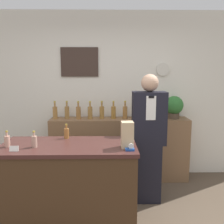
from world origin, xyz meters
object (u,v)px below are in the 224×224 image
at_px(potted_plant, 174,106).
at_px(tape_dispenser, 130,148).
at_px(paper_bag, 127,135).
at_px(shopkeeper, 148,139).

xyz_separation_m(potted_plant, tape_dispenser, (-0.82, -1.49, -0.21)).
distance_m(potted_plant, paper_bag, 1.63).
xyz_separation_m(paper_bag, tape_dispenser, (0.02, -0.10, -0.11)).
xyz_separation_m(shopkeeper, paper_bag, (-0.34, -0.71, 0.25)).
bearing_deg(paper_bag, tape_dispenser, -76.48).
relative_size(shopkeeper, tape_dispenser, 19.03).
bearing_deg(tape_dispenser, shopkeeper, 68.62).
height_order(paper_bag, tape_dispenser, paper_bag).
distance_m(potted_plant, tape_dispenser, 1.72).
bearing_deg(tape_dispenser, paper_bag, 103.52).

